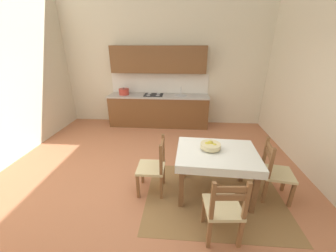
{
  "coord_description": "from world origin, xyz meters",
  "views": [
    {
      "loc": [
        0.55,
        -2.8,
        2.22
      ],
      "look_at": [
        0.33,
        0.14,
        1.01
      ],
      "focal_mm": 21.23,
      "sensor_mm": 36.0,
      "label": 1
    }
  ],
  "objects_px": {
    "dining_chair_camera_side": "(224,209)",
    "fruit_bowl": "(210,146)",
    "dining_table": "(216,160)",
    "dining_chair_tv_side": "(154,167)",
    "kitchen_cabinetry": "(158,96)",
    "dining_chair_window_side": "(275,172)"
  },
  "relations": [
    {
      "from": "fruit_bowl",
      "to": "dining_chair_tv_side",
      "type": "bearing_deg",
      "value": -174.31
    },
    {
      "from": "dining_chair_window_side",
      "to": "dining_chair_tv_side",
      "type": "distance_m",
      "value": 1.84
    },
    {
      "from": "kitchen_cabinetry",
      "to": "dining_table",
      "type": "distance_m",
      "value": 3.15
    },
    {
      "from": "dining_table",
      "to": "dining_chair_camera_side",
      "type": "bearing_deg",
      "value": -91.25
    },
    {
      "from": "dining_chair_window_side",
      "to": "dining_table",
      "type": "bearing_deg",
      "value": 179.14
    },
    {
      "from": "kitchen_cabinetry",
      "to": "dining_chair_tv_side",
      "type": "xyz_separation_m",
      "value": [
        0.27,
        -2.9,
        -0.41
      ]
    },
    {
      "from": "kitchen_cabinetry",
      "to": "dining_chair_camera_side",
      "type": "relative_size",
      "value": 3.04
    },
    {
      "from": "dining_table",
      "to": "dining_chair_tv_side",
      "type": "relative_size",
      "value": 1.32
    },
    {
      "from": "dining_chair_camera_side",
      "to": "fruit_bowl",
      "type": "relative_size",
      "value": 3.1
    },
    {
      "from": "dining_table",
      "to": "dining_chair_tv_side",
      "type": "bearing_deg",
      "value": -178.97
    },
    {
      "from": "kitchen_cabinetry",
      "to": "dining_chair_tv_side",
      "type": "height_order",
      "value": "kitchen_cabinetry"
    },
    {
      "from": "fruit_bowl",
      "to": "dining_chair_window_side",
      "type": "bearing_deg",
      "value": -4.78
    },
    {
      "from": "dining_chair_window_side",
      "to": "kitchen_cabinetry",
      "type": "bearing_deg",
      "value": 126.02
    },
    {
      "from": "dining_table",
      "to": "dining_chair_window_side",
      "type": "height_order",
      "value": "dining_chair_window_side"
    },
    {
      "from": "dining_chair_camera_side",
      "to": "fruit_bowl",
      "type": "height_order",
      "value": "dining_chair_camera_side"
    },
    {
      "from": "dining_chair_camera_side",
      "to": "dining_chair_tv_side",
      "type": "xyz_separation_m",
      "value": [
        -0.94,
        0.78,
        0.0
      ]
    },
    {
      "from": "dining_chair_tv_side",
      "to": "fruit_bowl",
      "type": "distance_m",
      "value": 0.94
    },
    {
      "from": "dining_table",
      "to": "dining_chair_camera_side",
      "type": "xyz_separation_m",
      "value": [
        -0.02,
        -0.8,
        -0.17
      ]
    },
    {
      "from": "dining_chair_tv_side",
      "to": "kitchen_cabinetry",
      "type": "bearing_deg",
      "value": 95.22
    },
    {
      "from": "fruit_bowl",
      "to": "kitchen_cabinetry",
      "type": "bearing_deg",
      "value": 111.82
    },
    {
      "from": "dining_chair_camera_side",
      "to": "dining_chair_tv_side",
      "type": "height_order",
      "value": "same"
    },
    {
      "from": "dining_table",
      "to": "dining_chair_window_side",
      "type": "relative_size",
      "value": 1.32
    }
  ]
}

